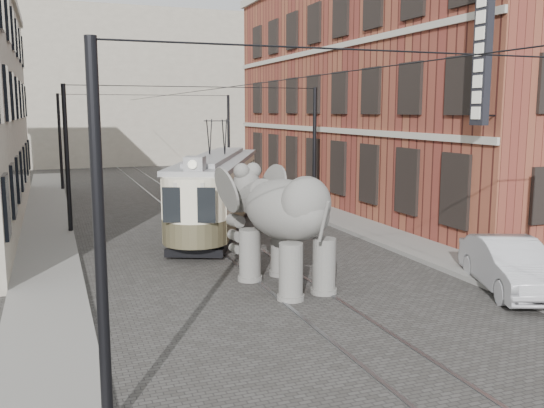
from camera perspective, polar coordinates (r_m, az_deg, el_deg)
name	(u,v)px	position (r m, az deg, el deg)	size (l,w,h in m)	color
ground	(248,256)	(20.59, -2.28, -4.99)	(120.00, 120.00, 0.00)	#3E3B39
tram_rails	(248,256)	(20.59, -2.28, -4.95)	(1.54, 80.00, 0.02)	slate
sidewalk_right	(398,241)	(23.11, 12.02, -3.45)	(2.00, 60.00, 0.15)	slate
sidewalk_left	(47,271)	(19.62, -20.74, -6.05)	(2.00, 60.00, 0.15)	slate
brick_building	(391,91)	(32.89, 11.31, 10.58)	(8.00, 26.00, 12.00)	maroon
distant_block	(116,89)	(59.36, -14.71, 10.61)	(28.00, 10.00, 14.00)	gray
catenary	(205,158)	(24.82, -6.39, 4.36)	(11.00, 30.20, 6.00)	black
tram	(218,174)	(25.30, -5.24, 2.85)	(2.38, 11.53, 4.58)	beige
elephant	(286,228)	(16.69, 1.32, -2.29)	(3.06, 5.56, 3.40)	#5D5B56
parked_car	(510,265)	(17.76, 21.84, -5.47)	(1.56, 4.42, 1.46)	#A7A6AB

